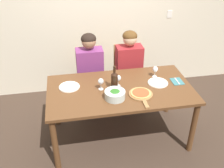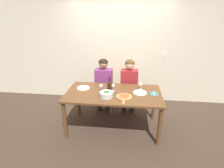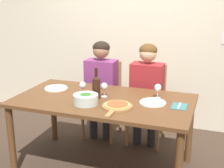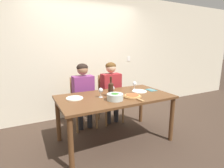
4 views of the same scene
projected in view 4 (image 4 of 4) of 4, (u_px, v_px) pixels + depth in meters
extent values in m
plane|color=#3D2D23|center=(115.00, 140.00, 2.95)|extent=(40.00, 40.00, 0.00)
cube|color=beige|center=(86.00, 55.00, 3.86)|extent=(10.00, 0.05, 2.70)
cube|color=white|center=(129.00, 59.00, 4.34)|extent=(0.08, 0.01, 0.12)
cube|color=brown|center=(115.00, 97.00, 2.79)|extent=(1.79, 0.96, 0.04)
cylinder|color=brown|center=(71.00, 145.00, 2.13)|extent=(0.07, 0.07, 0.74)
cylinder|color=brown|center=(172.00, 119.00, 2.87)|extent=(0.07, 0.07, 0.74)
cylinder|color=brown|center=(58.00, 120.00, 2.87)|extent=(0.07, 0.07, 0.74)
cylinder|color=brown|center=(141.00, 105.00, 3.61)|extent=(0.07, 0.07, 0.74)
cube|color=#9E7042|center=(83.00, 104.00, 3.35)|extent=(0.42, 0.42, 0.04)
cube|color=#9E7042|center=(80.00, 89.00, 3.46)|extent=(0.38, 0.03, 0.49)
cylinder|color=#9E7042|center=(77.00, 122.00, 3.15)|extent=(0.04, 0.04, 0.44)
cylinder|color=#9E7042|center=(97.00, 118.00, 3.32)|extent=(0.04, 0.04, 0.44)
cylinder|color=#9E7042|center=(72.00, 114.00, 3.48)|extent=(0.04, 0.04, 0.44)
cylinder|color=#9E7042|center=(90.00, 111.00, 3.65)|extent=(0.04, 0.04, 0.44)
cube|color=#9E7042|center=(111.00, 100.00, 3.61)|extent=(0.42, 0.42, 0.04)
cube|color=#9E7042|center=(106.00, 86.00, 3.72)|extent=(0.38, 0.03, 0.49)
cylinder|color=#9E7042|center=(106.00, 116.00, 3.41)|extent=(0.04, 0.04, 0.44)
cylinder|color=#9E7042|center=(123.00, 113.00, 3.58)|extent=(0.04, 0.04, 0.44)
cylinder|color=#9E7042|center=(99.00, 110.00, 3.74)|extent=(0.04, 0.04, 0.44)
cylinder|color=#9E7042|center=(114.00, 107.00, 3.91)|extent=(0.04, 0.04, 0.44)
cylinder|color=#28282D|center=(81.00, 117.00, 3.29)|extent=(0.10, 0.10, 0.47)
cylinder|color=#28282D|center=(90.00, 116.00, 3.37)|extent=(0.10, 0.10, 0.47)
cube|color=#7A3370|center=(83.00, 90.00, 3.27)|extent=(0.38, 0.22, 0.54)
cylinder|color=#7A3370|center=(77.00, 103.00, 3.00)|extent=(0.07, 0.31, 0.14)
cylinder|color=#7A3370|center=(98.00, 100.00, 3.18)|extent=(0.07, 0.31, 0.14)
sphere|color=#9E7051|center=(83.00, 70.00, 3.19)|extent=(0.20, 0.20, 0.20)
ellipsoid|color=black|center=(82.00, 68.00, 3.19)|extent=(0.21, 0.21, 0.15)
cylinder|color=#28282D|center=(108.00, 112.00, 3.54)|extent=(0.10, 0.10, 0.47)
cylinder|color=#28282D|center=(116.00, 111.00, 3.62)|extent=(0.10, 0.10, 0.47)
cube|color=maroon|center=(111.00, 87.00, 3.53)|extent=(0.38, 0.22, 0.54)
cylinder|color=maroon|center=(107.00, 98.00, 3.26)|extent=(0.07, 0.31, 0.14)
cylinder|color=maroon|center=(126.00, 96.00, 3.44)|extent=(0.07, 0.31, 0.14)
sphere|color=#DBAD89|center=(111.00, 68.00, 3.45)|extent=(0.20, 0.20, 0.20)
ellipsoid|color=#563819|center=(111.00, 66.00, 3.45)|extent=(0.21, 0.21, 0.15)
cylinder|color=black|center=(111.00, 90.00, 2.73)|extent=(0.08, 0.08, 0.20)
cone|color=black|center=(111.00, 83.00, 2.71)|extent=(0.08, 0.08, 0.03)
cylinder|color=black|center=(111.00, 79.00, 2.69)|extent=(0.03, 0.03, 0.08)
cylinder|color=silver|center=(115.00, 97.00, 2.56)|extent=(0.24, 0.24, 0.10)
ellipsoid|color=#2D6B23|center=(115.00, 97.00, 2.56)|extent=(0.20, 0.20, 0.10)
cylinder|color=silver|center=(75.00, 98.00, 2.63)|extent=(0.26, 0.26, 0.01)
torus|color=silver|center=(75.00, 98.00, 2.63)|extent=(0.25, 0.25, 0.02)
cylinder|color=silver|center=(139.00, 91.00, 3.03)|extent=(0.26, 0.26, 0.01)
torus|color=silver|center=(139.00, 91.00, 3.03)|extent=(0.25, 0.25, 0.02)
cylinder|color=#9E7042|center=(132.00, 96.00, 2.72)|extent=(0.28, 0.28, 0.02)
cube|color=#9E7042|center=(140.00, 100.00, 2.53)|extent=(0.04, 0.14, 0.02)
cylinder|color=tan|center=(132.00, 96.00, 2.71)|extent=(0.24, 0.24, 0.01)
cylinder|color=#AD4C28|center=(132.00, 95.00, 2.71)|extent=(0.20, 0.20, 0.01)
cylinder|color=silver|center=(101.00, 97.00, 2.70)|extent=(0.06, 0.06, 0.01)
cylinder|color=silver|center=(101.00, 95.00, 2.69)|extent=(0.01, 0.01, 0.07)
ellipsoid|color=silver|center=(101.00, 90.00, 2.68)|extent=(0.07, 0.07, 0.08)
ellipsoid|color=maroon|center=(101.00, 91.00, 2.68)|extent=(0.06, 0.06, 0.03)
cylinder|color=silver|center=(134.00, 89.00, 3.19)|extent=(0.06, 0.06, 0.01)
cylinder|color=silver|center=(134.00, 87.00, 3.18)|extent=(0.01, 0.01, 0.07)
ellipsoid|color=silver|center=(135.00, 84.00, 3.16)|extent=(0.07, 0.07, 0.08)
ellipsoid|color=maroon|center=(135.00, 84.00, 3.17)|extent=(0.06, 0.06, 0.03)
cylinder|color=silver|center=(112.00, 95.00, 2.83)|extent=(0.06, 0.06, 0.01)
cylinder|color=silver|center=(112.00, 92.00, 2.82)|extent=(0.01, 0.01, 0.07)
ellipsoid|color=silver|center=(112.00, 88.00, 2.81)|extent=(0.07, 0.07, 0.08)
ellipsoid|color=maroon|center=(112.00, 89.00, 2.81)|extent=(0.06, 0.06, 0.03)
cube|color=#387075|center=(151.00, 90.00, 3.14)|extent=(0.14, 0.18, 0.01)
cube|color=silver|center=(151.00, 90.00, 3.14)|extent=(0.01, 0.17, 0.01)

